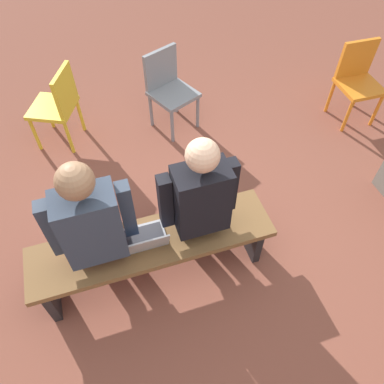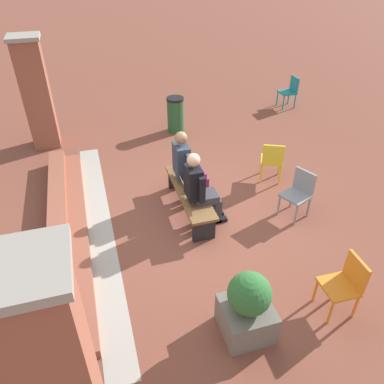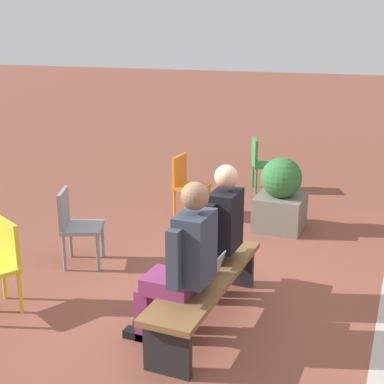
# 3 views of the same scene
# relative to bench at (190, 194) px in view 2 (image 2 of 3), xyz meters

# --- Properties ---
(ground_plane) EXTENTS (60.00, 60.00, 0.00)m
(ground_plane) POSITION_rel_bench_xyz_m (-0.34, -0.02, -0.35)
(ground_plane) COLOR brown
(concrete_strip) EXTENTS (5.64, 0.40, 0.01)m
(concrete_strip) POSITION_rel_bench_xyz_m (0.00, 1.58, -0.35)
(concrete_strip) COLOR #A8A399
(concrete_strip) RESTS_ON ground
(brick_steps) EXTENTS (4.84, 0.60, 0.30)m
(brick_steps) POSITION_rel_bench_xyz_m (0.00, 2.13, -0.23)
(brick_steps) COLOR #93513D
(brick_steps) RESTS_ON ground
(brick_pillar_left_of_steps) EXTENTS (0.64, 0.64, 2.42)m
(brick_pillar_left_of_steps) POSITION_rel_bench_xyz_m (-3.24, 2.05, 0.87)
(brick_pillar_left_of_steps) COLOR #93513D
(brick_pillar_left_of_steps) RESTS_ON ground
(brick_pillar_right_of_steps) EXTENTS (0.64, 0.64, 2.42)m
(brick_pillar_right_of_steps) POSITION_rel_bench_xyz_m (3.41, 2.46, 0.87)
(brick_pillar_right_of_steps) COLOR #93513D
(brick_pillar_right_of_steps) RESTS_ON ground
(bench) EXTENTS (1.80, 0.44, 0.45)m
(bench) POSITION_rel_bench_xyz_m (0.00, 0.00, 0.00)
(bench) COLOR brown
(bench) RESTS_ON ground
(person_student) EXTENTS (0.54, 0.69, 1.35)m
(person_student) POSITION_rel_bench_xyz_m (-0.36, -0.07, 0.36)
(person_student) COLOR #383842
(person_student) RESTS_ON ground
(person_adult) EXTENTS (0.56, 0.71, 1.38)m
(person_adult) POSITION_rel_bench_xyz_m (0.36, -0.07, 0.38)
(person_adult) COLOR #7F2D5B
(person_adult) RESTS_ON ground
(laptop) EXTENTS (0.32, 0.29, 0.21)m
(laptop) POSITION_rel_bench_xyz_m (0.05, 0.01, 0.15)
(laptop) COLOR #9EA0A5
(laptop) RESTS_ON bench
(plastic_chair_near_bench_left) EXTENTS (0.42, 0.42, 0.84)m
(plastic_chair_near_bench_left) POSITION_rel_bench_xyz_m (3.89, -4.07, 0.13)
(plastic_chair_near_bench_left) COLOR teal
(plastic_chair_near_bench_left) RESTS_ON ground
(plastic_chair_foreground) EXTENTS (0.56, 0.56, 0.84)m
(plastic_chair_foreground) POSITION_rel_bench_xyz_m (0.50, -1.82, 0.13)
(plastic_chair_foreground) COLOR gold
(plastic_chair_foreground) RESTS_ON ground
(plastic_chair_near_bench_right) EXTENTS (0.55, 0.55, 0.84)m
(plastic_chair_near_bench_right) POSITION_rel_bench_xyz_m (-0.62, -1.76, 0.13)
(plastic_chair_near_bench_right) COLOR gray
(plastic_chair_near_bench_right) RESTS_ON ground
(plastic_chair_far_right) EXTENTS (0.43, 0.43, 0.84)m
(plastic_chair_far_right) POSITION_rel_bench_xyz_m (-2.58, -1.28, 0.13)
(plastic_chair_far_right) COLOR orange
(plastic_chair_far_right) RESTS_ON ground
(planter) EXTENTS (0.60, 0.60, 0.94)m
(planter) POSITION_rel_bench_xyz_m (-2.55, 0.03, 0.08)
(planter) COLOR #6B665B
(planter) RESTS_ON ground
(litter_bin) EXTENTS (0.42, 0.42, 0.86)m
(litter_bin) POSITION_rel_bench_xyz_m (3.25, -0.59, 0.08)
(litter_bin) COLOR #23562D
(litter_bin) RESTS_ON ground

